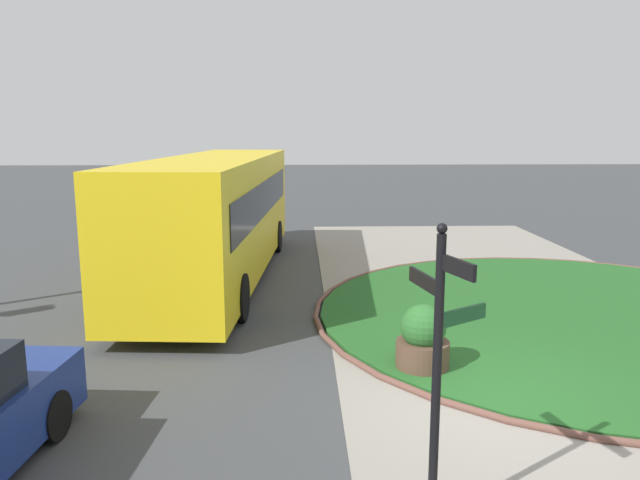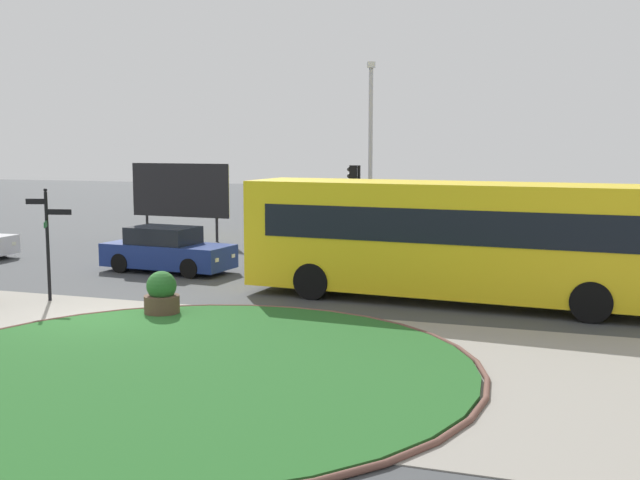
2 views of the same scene
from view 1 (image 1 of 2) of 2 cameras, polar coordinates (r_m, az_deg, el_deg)
The scene contains 7 objects.
ground at distance 9.34m, azimuth 16.15°, elevation -14.60°, with size 120.00×120.00×0.00m, color #3D3F42.
sidewalk_paving at distance 10.07m, azimuth 26.72°, elevation -13.41°, with size 32.00×8.22×0.02m, color gray.
grass_island at distance 13.86m, azimuth 23.22°, elevation -6.53°, with size 10.85×10.85×0.10m, color #235B23.
grass_kerb_ring at distance 13.86m, azimuth 23.22°, elevation -6.51°, with size 11.16×11.16×0.11m, color brown.
signpost_directional at distance 5.93m, azimuth 11.22°, elevation -10.67°, with size 1.20×0.71×3.05m.
bus_yellow at distance 15.92m, azimuth -9.62°, elevation 2.44°, with size 11.42×3.20×3.20m.
planter_kerbside at distance 9.98m, azimuth 9.70°, elevation -9.48°, with size 0.86×0.86×1.13m.
Camera 1 is at (-8.03, 2.79, 3.88)m, focal length 33.81 mm.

